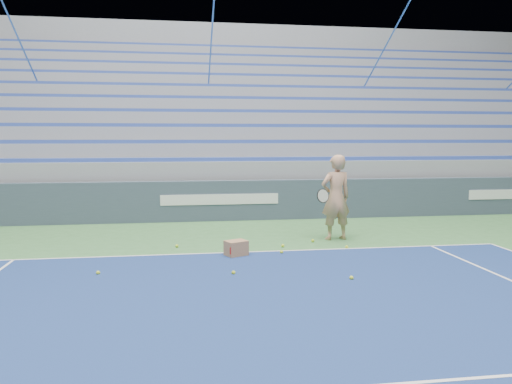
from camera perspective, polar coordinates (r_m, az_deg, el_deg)
sponsor_barrier at (r=13.73m, az=-4.16°, el=-0.97°), size 30.00×0.32×1.10m
bleachers at (r=19.33m, az=-5.48°, el=6.44°), size 31.00×9.15×7.30m
tennis_player at (r=11.18m, az=9.10°, el=-0.61°), size 0.98×0.90×1.89m
ball_box at (r=9.64m, az=-2.28°, el=-6.45°), size 0.48×0.44×0.30m
tennis_ball_0 at (r=10.96m, az=6.50°, el=-5.55°), size 0.07×0.07×0.07m
tennis_ball_1 at (r=10.50m, az=-9.03°, el=-6.11°), size 0.07×0.07×0.07m
tennis_ball_2 at (r=8.21m, az=10.86°, el=-9.61°), size 0.07×0.07×0.07m
tennis_ball_3 at (r=9.84m, az=2.93°, el=-6.86°), size 0.07×0.07×0.07m
tennis_ball_4 at (r=10.44m, az=10.33°, el=-6.20°), size 0.07×0.07×0.07m
tennis_ball_5 at (r=10.41m, az=3.08°, el=-6.14°), size 0.07×0.07×0.07m
tennis_ball_6 at (r=8.37m, az=-2.59°, el=-9.19°), size 0.07×0.07×0.07m
tennis_ball_7 at (r=8.76m, az=-17.60°, el=-8.79°), size 0.07×0.07×0.07m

